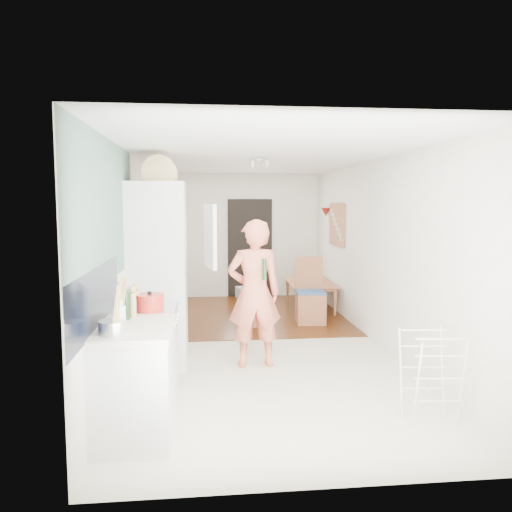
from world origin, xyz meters
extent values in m
cube|color=beige|center=(0.00, 0.00, 0.00)|extent=(3.20, 7.00, 0.01)
cube|color=#552809|center=(0.00, 1.85, 0.01)|extent=(3.20, 3.30, 0.01)
cube|color=slate|center=(-1.59, -2.00, 1.85)|extent=(0.02, 3.00, 1.30)
cube|color=black|center=(-1.59, -2.55, 1.15)|extent=(0.02, 1.90, 0.50)
cube|color=black|center=(0.20, 3.48, 1.00)|extent=(0.90, 0.04, 2.00)
cube|color=silver|center=(-1.30, -2.55, 0.43)|extent=(0.60, 0.90, 0.86)
cube|color=silver|center=(-1.30, -2.55, 0.89)|extent=(0.62, 0.92, 0.06)
cube|color=silver|center=(-1.30, -1.80, 0.44)|extent=(0.60, 0.60, 0.88)
cube|color=silver|center=(-1.30, -1.80, 0.90)|extent=(0.60, 0.60, 0.04)
cube|color=silver|center=(-1.27, -0.78, 1.07)|extent=(0.66, 0.66, 2.15)
cube|color=silver|center=(-0.66, -1.08, 1.55)|extent=(0.14, 0.56, 0.70)
cube|color=white|center=(-0.96, -0.78, 1.55)|extent=(0.02, 0.52, 0.66)
cube|color=tan|center=(1.58, 1.90, 1.55)|extent=(0.03, 0.90, 0.70)
cube|color=#A8643C|center=(1.57, 1.90, 1.55)|extent=(0.00, 0.94, 0.74)
cone|color=maroon|center=(1.54, 2.55, 1.75)|extent=(0.18, 0.18, 0.16)
imported|color=#EF7458|center=(-0.15, -0.89, 1.02)|extent=(0.77, 0.53, 2.04)
imported|color=#A8643C|center=(1.20, 2.19, 0.21)|extent=(0.72, 1.23, 0.42)
cube|color=gray|center=(-0.03, 0.97, 0.54)|extent=(0.44, 0.44, 0.17)
cylinder|color=red|center=(-1.23, -1.99, 1.00)|extent=(0.32, 0.32, 0.15)
cylinder|color=silver|center=(-1.42, -2.80, 0.97)|extent=(0.25, 0.25, 0.11)
cylinder|color=#173B1C|center=(-0.05, -1.03, 1.17)|extent=(0.05, 0.05, 0.24)
cylinder|color=#173B1C|center=(-1.42, -2.46, 1.06)|extent=(0.08, 0.08, 0.28)
cylinder|color=#173B1C|center=(-1.40, -2.33, 1.05)|extent=(0.07, 0.07, 0.25)
cylinder|color=silver|center=(-1.38, -2.72, 1.02)|extent=(0.09, 0.09, 0.20)
cylinder|color=tan|center=(-1.35, -2.24, 1.03)|extent=(0.06, 0.06, 0.22)
cylinder|color=tan|center=(-1.35, -2.02, 1.02)|extent=(0.06, 0.06, 0.20)
camera|label=1|loc=(-0.72, -6.60, 1.91)|focal=35.00mm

